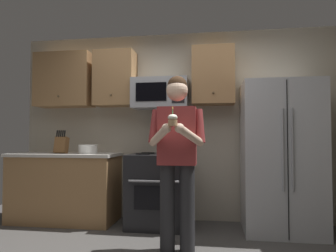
{
  "coord_description": "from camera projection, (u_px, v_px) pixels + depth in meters",
  "views": [
    {
      "loc": [
        0.55,
        -2.52,
        1.13
      ],
      "look_at": [
        0.09,
        0.53,
        1.25
      ],
      "focal_mm": 32.56,
      "sensor_mm": 36.0,
      "label": 1
    }
  ],
  "objects": [
    {
      "name": "knife_block",
      "position": [
        61.0,
        145.0,
        4.11
      ],
      "size": [
        0.16,
        0.15,
        0.32
      ],
      "color": "brown",
      "rests_on": "counter_left"
    },
    {
      "name": "counter_left",
      "position": [
        65.0,
        187.0,
        4.13
      ],
      "size": [
        1.44,
        0.66,
        0.92
      ],
      "color": "#9E7247",
      "rests_on": "ground"
    },
    {
      "name": "wall_back",
      "position": [
        174.0,
        126.0,
        4.31
      ],
      "size": [
        4.4,
        0.1,
        2.6
      ],
      "primitive_type": "cube",
      "color": "#B7AD99",
      "rests_on": "ground"
    },
    {
      "name": "bowl_large_white",
      "position": [
        88.0,
        149.0,
        4.06
      ],
      "size": [
        0.26,
        0.26,
        0.12
      ],
      "color": "white",
      "rests_on": "counter_left"
    },
    {
      "name": "cupcake",
      "position": [
        173.0,
        120.0,
        2.74
      ],
      "size": [
        0.09,
        0.09,
        0.17
      ],
      "color": "#A87F56"
    },
    {
      "name": "oven_range",
      "position": [
        159.0,
        190.0,
        3.92
      ],
      "size": [
        0.76,
        0.7,
        0.93
      ],
      "color": "black",
      "rests_on": "ground"
    },
    {
      "name": "person",
      "position": [
        177.0,
        151.0,
        3.05
      ],
      "size": [
        0.6,
        0.48,
        1.76
      ],
      "color": "#262628",
      "rests_on": "ground"
    },
    {
      "name": "microwave",
      "position": [
        161.0,
        94.0,
        4.08
      ],
      "size": [
        0.74,
        0.41,
        0.4
      ],
      "color": "#9EA0A5"
    },
    {
      "name": "cabinet_row_upper",
      "position": [
        121.0,
        79.0,
        4.23
      ],
      "size": [
        2.78,
        0.36,
        0.76
      ],
      "color": "#9E7247"
    },
    {
      "name": "refrigerator",
      "position": [
        281.0,
        157.0,
        3.67
      ],
      "size": [
        0.9,
        0.75,
        1.8
      ],
      "color": "#B7BABF",
      "rests_on": "ground"
    }
  ]
}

